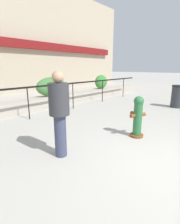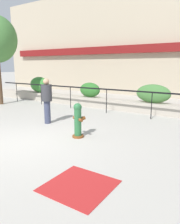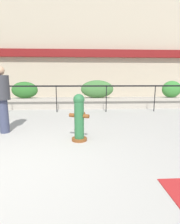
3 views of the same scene
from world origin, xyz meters
name	(u,v)px [view 1 (image 1 of 3)]	position (x,y,z in m)	size (l,w,h in m)	color
ground_plane	(177,171)	(0.00, 0.00, 0.00)	(120.00, 120.00, 0.00)	#B2ADA3
planter_wall_low	(14,108)	(0.00, 6.00, 0.25)	(18.00, 0.70, 0.50)	#ADA393
fence_railing_segment	(27,90)	(0.00, 4.90, 1.02)	(15.00, 0.05, 1.15)	black
hedge_bush_2	(52,86)	(1.85, 6.00, 0.93)	(1.60, 0.63, 0.86)	#427538
hedge_bush_3	(101,82)	(5.60, 6.00, 0.92)	(0.97, 0.57, 0.83)	#387F33
fire_hydrant	(138,116)	(1.01, 1.29, 0.55)	(0.47, 0.48, 1.08)	brown
pedestrian	(59,109)	(-0.98, 2.00, 0.99)	(0.56, 0.56, 1.73)	#383D56
trash_bin	(177,96)	(5.43, 1.51, 0.51)	(0.55, 0.55, 1.01)	#2D3338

